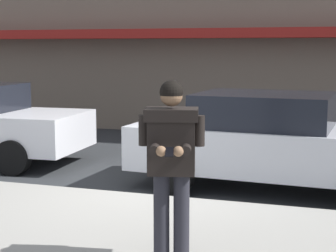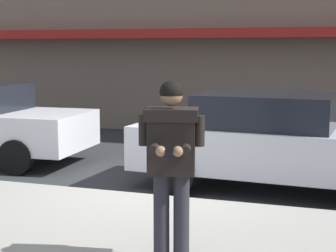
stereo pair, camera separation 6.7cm
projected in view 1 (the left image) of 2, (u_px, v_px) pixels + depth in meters
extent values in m
plane|color=#2B2D30|center=(145.00, 199.00, 8.40)|extent=(80.00, 80.00, 0.00)
cube|color=silver|center=(210.00, 204.00, 8.14)|extent=(28.00, 0.12, 0.01)
cube|color=maroon|center=(272.00, 33.00, 13.52)|extent=(26.60, 0.70, 0.24)
cylinder|color=black|center=(57.00, 142.00, 11.57)|extent=(0.65, 0.25, 0.64)
cylinder|color=black|center=(13.00, 157.00, 9.94)|extent=(0.65, 0.25, 0.64)
cube|color=silver|center=(275.00, 149.00, 8.86)|extent=(4.60, 2.07, 0.70)
cube|color=black|center=(265.00, 110.00, 8.84)|extent=(2.16, 1.75, 0.52)
cylinder|color=black|center=(207.00, 155.00, 10.20)|extent=(0.65, 0.26, 0.64)
cylinder|color=black|center=(173.00, 174.00, 8.62)|extent=(0.65, 0.26, 0.64)
cylinder|color=#23232B|center=(181.00, 217.00, 5.60)|extent=(0.16, 0.16, 0.88)
cylinder|color=#23232B|center=(161.00, 216.00, 5.61)|extent=(0.16, 0.16, 0.88)
cube|color=black|center=(172.00, 142.00, 5.50)|extent=(0.52, 0.41, 0.64)
cube|color=black|center=(172.00, 114.00, 5.46)|extent=(0.59, 0.46, 0.12)
cylinder|color=black|center=(199.00, 131.00, 5.47)|extent=(0.11, 0.11, 0.30)
cylinder|color=black|center=(186.00, 149.00, 5.34)|extent=(0.17, 0.32, 0.10)
sphere|color=#8C6647|center=(178.00, 151.00, 5.20)|extent=(0.10, 0.10, 0.10)
cylinder|color=black|center=(144.00, 130.00, 5.50)|extent=(0.11, 0.11, 0.30)
cylinder|color=black|center=(155.00, 148.00, 5.35)|extent=(0.17, 0.32, 0.10)
sphere|color=#8C6647|center=(161.00, 151.00, 5.21)|extent=(0.10, 0.10, 0.10)
cube|color=black|center=(169.00, 152.00, 5.17)|extent=(0.11, 0.16, 0.07)
sphere|color=#8C6647|center=(171.00, 95.00, 5.40)|extent=(0.22, 0.22, 0.22)
sphere|color=black|center=(171.00, 92.00, 5.40)|extent=(0.23, 0.23, 0.23)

